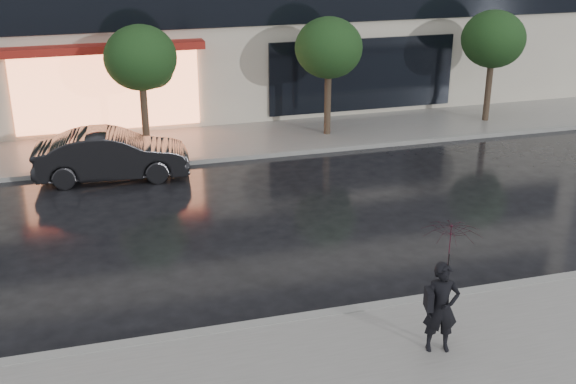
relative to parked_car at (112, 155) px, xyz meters
name	(u,v)px	position (x,y,z in m)	size (l,w,h in m)	color
ground	(348,288)	(4.16, -7.86, -0.70)	(120.00, 120.00, 0.00)	black
sidewalk_near	(418,379)	(4.16, -11.11, -0.64)	(60.00, 4.50, 0.12)	slate
sidewalk_far	(238,140)	(4.16, 2.39, -0.64)	(60.00, 3.50, 0.12)	slate
curb_near	(366,309)	(4.16, -8.86, -0.63)	(60.00, 0.25, 0.14)	gray
curb_far	(251,156)	(4.16, 0.64, -0.63)	(60.00, 0.25, 0.14)	gray
tree_mid_west	(143,60)	(1.22, 2.17, 2.22)	(2.20, 2.20, 3.99)	#33261C
tree_mid_east	(330,50)	(7.22, 2.17, 2.22)	(2.20, 2.20, 3.99)	#33261C
tree_far_east	(494,41)	(13.22, 2.17, 2.22)	(2.20, 2.20, 3.99)	#33261C
parked_car	(112,155)	(0.00, 0.00, 0.00)	(1.49, 4.27, 1.41)	black
pedestrian_with_umbrella	(447,267)	(4.85, -10.51, 0.99)	(1.18, 1.19, 2.36)	black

